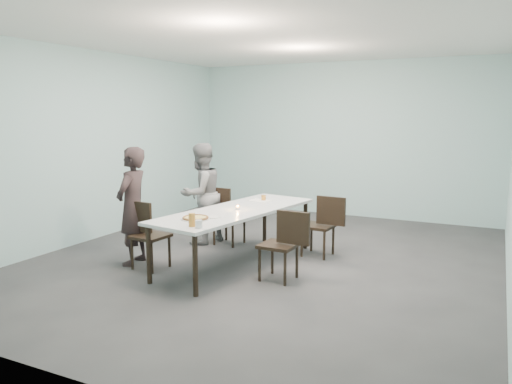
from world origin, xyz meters
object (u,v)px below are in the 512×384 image
at_px(pizza, 195,218).
at_px(beer_glass, 192,220).
at_px(chair_far_left, 225,212).
at_px(diner_far, 201,194).
at_px(amber_tumbler, 264,198).
at_px(chair_far_right, 323,222).
at_px(diner_near, 133,206).
at_px(table, 236,214).
at_px(chair_near_left, 146,230).
at_px(tealight, 237,208).
at_px(chair_near_right, 285,240).
at_px(water_tumbler, 199,224).
at_px(side_plate, 214,217).

xyz_separation_m(pizza, beer_glass, (0.17, -0.33, 0.06)).
distance_m(chair_far_left, diner_far, 0.46).
bearing_deg(amber_tumbler, diner_far, -178.10).
bearing_deg(chair_far_left, chair_far_right, 3.00).
xyz_separation_m(diner_near, pizza, (1.11, -0.19, -0.02)).
relative_size(table, chair_near_left, 3.12).
distance_m(tealight, amber_tumbler, 0.78).
xyz_separation_m(chair_near_right, water_tumbler, (-0.70, -0.79, 0.29)).
distance_m(chair_far_right, water_tumbler, 2.17).
relative_size(diner_near, diner_far, 1.01).
relative_size(table, water_tumbler, 30.12).
distance_m(chair_near_right, side_plate, 0.92).
height_order(side_plate, amber_tumbler, amber_tumbler).
height_order(diner_far, water_tumbler, diner_far).
bearing_deg(diner_far, amber_tumbler, 107.40).
distance_m(diner_far, side_plate, 1.65).
relative_size(diner_near, beer_glass, 10.54).
bearing_deg(chair_near_left, side_plate, 9.50).
height_order(chair_near_right, diner_near, diner_near).
relative_size(diner_far, pizza, 4.60).
xyz_separation_m(diner_far, amber_tumbler, (1.05, 0.03, 0.01)).
bearing_deg(chair_far_left, beer_glass, -66.74).
bearing_deg(chair_near_right, diner_far, -27.47).
xyz_separation_m(table, chair_far_left, (-0.67, 0.88, -0.19)).
distance_m(table, water_tumbler, 1.15).
bearing_deg(water_tumbler, amber_tumbler, 93.03).
height_order(chair_far_left, diner_far, diner_far).
relative_size(table, chair_far_left, 3.12).
xyz_separation_m(table, pizza, (-0.13, -0.78, 0.08)).
height_order(chair_near_right, side_plate, chair_near_right).
xyz_separation_m(chair_far_left, chair_near_right, (1.52, -1.22, 0.00)).
distance_m(side_plate, tealight, 0.56).
xyz_separation_m(chair_near_left, amber_tumbler, (1.04, 1.42, 0.29)).
bearing_deg(chair_near_right, beer_glass, 45.88).
xyz_separation_m(table, diner_far, (-1.01, 0.74, 0.09)).
height_order(table, amber_tumbler, amber_tumbler).
height_order(table, beer_glass, beer_glass).
distance_m(chair_far_left, side_plate, 1.61).
xyz_separation_m(diner_far, pizza, (0.88, -1.52, -0.01)).
xyz_separation_m(chair_near_left, chair_far_left, (0.33, 1.53, 0.00)).
height_order(table, chair_far_left, chair_far_left).
relative_size(chair_near_right, diner_far, 0.56).
bearing_deg(beer_glass, chair_far_right, 65.32).
bearing_deg(chair_far_left, pizza, -68.29).
bearing_deg(water_tumbler, pizza, 127.69).
distance_m(chair_far_left, pizza, 1.76).
xyz_separation_m(diner_near, amber_tumbler, (1.29, 1.37, -0.00)).
distance_m(table, beer_glass, 1.11).
xyz_separation_m(beer_glass, tealight, (-0.01, 1.10, -0.05)).
bearing_deg(diner_near, diner_far, 160.31).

